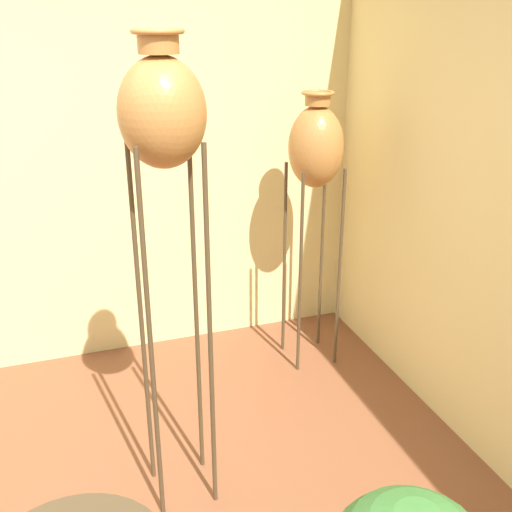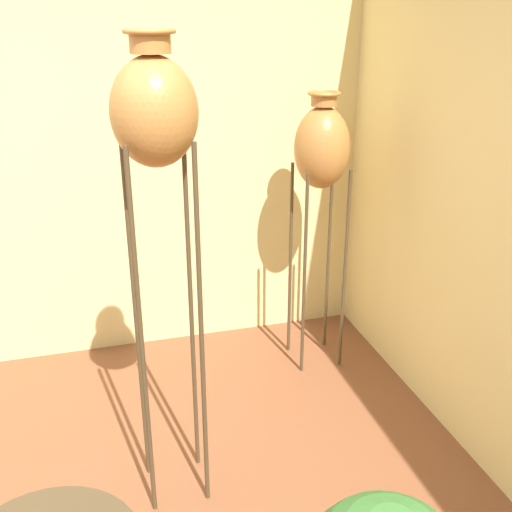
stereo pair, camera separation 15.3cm
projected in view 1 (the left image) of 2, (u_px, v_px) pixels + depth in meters
name	position (u px, v px, depth m)	size (l,w,h in m)	color
vase_stand_tall	(163.00, 124.00, 2.16)	(0.32, 0.32, 2.00)	#473823
vase_stand_medium	(316.00, 151.00, 3.37)	(0.31, 0.31, 1.66)	#473823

